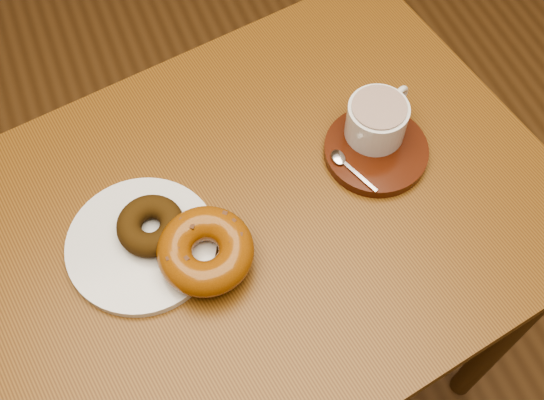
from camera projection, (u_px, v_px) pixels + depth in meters
name	position (u px, v px, depth m)	size (l,w,h in m)	color
ground	(302.00, 371.00, 1.64)	(6.00, 6.00, 0.00)	brown
cafe_table	(260.00, 250.00, 1.07)	(0.93, 0.76, 0.79)	brown
donut_plate	(142.00, 244.00, 0.92)	(0.21, 0.21, 0.01)	silver
donut_cinnamon	(151.00, 226.00, 0.91)	(0.09, 0.09, 0.03)	#38230B
donut_caramel	(205.00, 251.00, 0.89)	(0.15, 0.15, 0.05)	#84460E
saucer	(376.00, 151.00, 1.00)	(0.15, 0.15, 0.02)	#381307
coffee_cup	(377.00, 119.00, 0.98)	(0.11, 0.09, 0.06)	silver
teaspoon	(342.00, 161.00, 0.98)	(0.04, 0.09, 0.01)	silver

